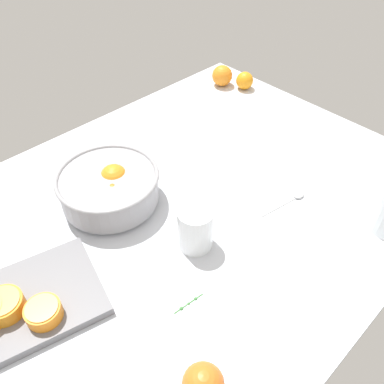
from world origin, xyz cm
name	(u,v)px	position (x,y,z in cm)	size (l,w,h in cm)	color
ground_plane	(186,208)	(0.00, 0.00, -1.50)	(139.27, 105.36, 3.00)	silver
fruit_bowl	(109,187)	(-14.17, 15.11, 5.33)	(27.39, 27.39, 10.80)	#99999E
juice_glass	(195,230)	(-7.73, -11.71, 5.03)	(8.72, 8.72, 11.62)	white
cutting_board	(17,307)	(-48.12, 1.49, 1.11)	(35.49, 22.41, 2.21)	slate
orange_half_1	(4,305)	(-49.98, 1.51, 4.10)	(8.27, 8.27, 3.83)	orange
orange_half_2	(43,312)	(-44.81, -5.34, 3.93)	(7.52, 7.52, 3.50)	orange
loose_orange_0	(222,76)	(55.88, 38.92, 3.95)	(7.89, 7.89, 7.89)	orange
loose_orange_1	(245,81)	(60.14, 30.96, 3.31)	(6.63, 6.63, 6.63)	orange
loose_orange_2	(203,384)	(-31.19, -37.98, 3.86)	(7.73, 7.73, 7.73)	orange
spoon	(290,200)	(21.46, -19.11, 0.43)	(15.61, 4.09, 1.00)	silver
herb_sprig_1	(188,304)	(-20.69, -22.79, 0.25)	(7.86, 1.27, 0.91)	#458543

